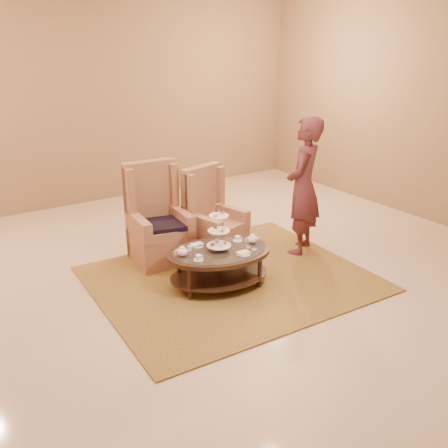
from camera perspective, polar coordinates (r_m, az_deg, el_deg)
ground at (r=5.95m, az=-0.08°, el=-7.14°), size 8.00×8.00×0.00m
ceiling at (r=5.95m, az=-0.08°, el=-7.14°), size 8.00×8.00×0.02m
wall_back at (r=8.94m, az=-14.69°, el=13.48°), size 8.00×0.04×3.50m
rug at (r=6.11m, az=0.77°, el=-6.26°), size 3.25×2.74×0.02m
tea_table at (r=5.80m, az=-0.59°, el=-3.77°), size 1.39×1.11×1.03m
armchair_left at (r=6.54m, az=-7.59°, el=-0.46°), size 0.75×0.77×1.29m
armchair_right at (r=6.67m, az=-1.44°, el=-0.19°), size 0.78×0.80×1.19m
person at (r=6.65m, az=9.05°, el=4.21°), size 0.80×0.74×1.84m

